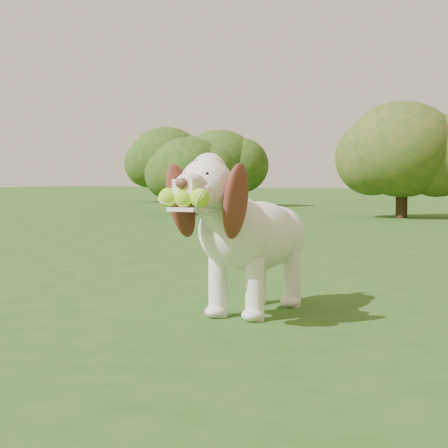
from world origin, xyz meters
The scene contains 6 objects.
ground centered at (0.00, 0.00, 0.00)m, with size 80.00×80.00×0.00m, color #234D16.
dog centered at (0.14, -0.22, 0.39)m, with size 0.42×1.13×0.74m.
shrub_a centered at (-5.63, 7.32, 0.79)m, with size 1.29×1.29×1.34m.
shrub_g centered at (-10.15, 12.61, 1.17)m, with size 1.91×1.91×1.98m.
shrub_b centered at (-2.16, 8.27, 1.08)m, with size 1.77×1.77×1.84m.
shrub_e centered at (-7.26, 10.79, 1.00)m, with size 1.65×1.65×1.71m.
Camera 1 is at (1.92, -3.16, 0.63)m, focal length 60.00 mm.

